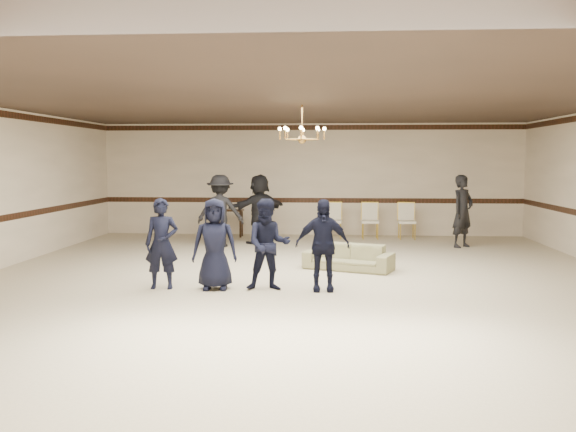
% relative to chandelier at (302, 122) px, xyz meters
% --- Properties ---
extents(room, '(12.01, 14.01, 3.21)m').
position_rel_chandelier_xyz_m(room, '(0.00, -1.00, -1.28)').
color(room, beige).
rests_on(room, ground).
extents(chair_rail, '(12.00, 0.02, 0.14)m').
position_rel_chandelier_xyz_m(chair_rail, '(0.00, 5.99, -1.88)').
color(chair_rail, '#32180F').
rests_on(chair_rail, wall_back).
extents(crown_molding, '(12.00, 0.02, 0.14)m').
position_rel_chandelier_xyz_m(crown_molding, '(0.00, 5.99, 0.21)').
color(crown_molding, '#32180F').
rests_on(crown_molding, wall_back).
extents(chandelier, '(0.94, 0.94, 0.89)m').
position_rel_chandelier_xyz_m(chandelier, '(0.00, 0.00, 0.00)').
color(chandelier, '#BC873C').
rests_on(chandelier, ceiling).
extents(boy_a, '(0.59, 0.41, 1.53)m').
position_rel_chandelier_xyz_m(boy_a, '(-2.29, -1.61, -2.11)').
color(boy_a, black).
rests_on(boy_a, floor).
extents(boy_b, '(0.79, 0.56, 1.53)m').
position_rel_chandelier_xyz_m(boy_b, '(-1.39, -1.61, -2.11)').
color(boy_b, black).
rests_on(boy_b, floor).
extents(boy_c, '(0.79, 0.65, 1.53)m').
position_rel_chandelier_xyz_m(boy_c, '(-0.49, -1.61, -2.11)').
color(boy_c, black).
rests_on(boy_c, floor).
extents(boy_d, '(0.92, 0.42, 1.53)m').
position_rel_chandelier_xyz_m(boy_d, '(0.41, -1.61, -2.11)').
color(boy_d, black).
rests_on(boy_d, floor).
extents(settee, '(1.86, 1.25, 0.51)m').
position_rel_chandelier_xyz_m(settee, '(0.91, 0.38, -2.62)').
color(settee, '#818156').
rests_on(settee, floor).
extents(adult_left, '(1.17, 0.68, 1.80)m').
position_rel_chandelier_xyz_m(adult_left, '(-2.18, 3.40, -1.98)').
color(adult_left, black).
rests_on(adult_left, floor).
extents(adult_mid, '(1.62, 1.48, 1.80)m').
position_rel_chandelier_xyz_m(adult_mid, '(-1.28, 4.10, -1.98)').
color(adult_mid, black).
rests_on(adult_mid, floor).
extents(adult_right, '(0.78, 0.75, 1.80)m').
position_rel_chandelier_xyz_m(adult_right, '(3.82, 3.70, -1.98)').
color(adult_right, black).
rests_on(adult_right, floor).
extents(banquet_chair_left, '(0.52, 0.52, 0.98)m').
position_rel_chandelier_xyz_m(banquet_chair_left, '(0.64, 5.17, -2.39)').
color(banquet_chair_left, beige).
rests_on(banquet_chair_left, floor).
extents(banquet_chair_mid, '(0.48, 0.48, 0.98)m').
position_rel_chandelier_xyz_m(banquet_chair_mid, '(1.64, 5.17, -2.39)').
color(banquet_chair_mid, beige).
rests_on(banquet_chair_mid, floor).
extents(banquet_chair_right, '(0.49, 0.49, 0.98)m').
position_rel_chandelier_xyz_m(banquet_chair_right, '(2.64, 5.17, -2.39)').
color(banquet_chair_right, beige).
rests_on(banquet_chair_right, floor).
extents(console_table, '(0.95, 0.44, 0.78)m').
position_rel_chandelier_xyz_m(console_table, '(-2.36, 5.37, -2.49)').
color(console_table, black).
rests_on(console_table, floor).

